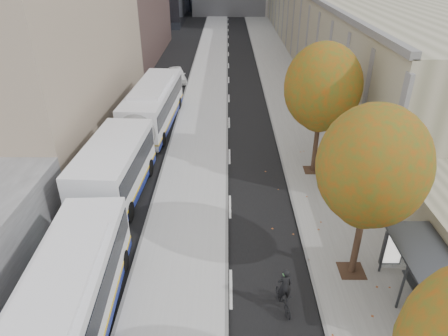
{
  "coord_description": "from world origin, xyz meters",
  "views": [
    {
      "loc": [
        -1.84,
        -0.07,
        12.35
      ],
      "look_at": [
        -1.97,
        17.84,
        2.5
      ],
      "focal_mm": 32.0,
      "sensor_mm": 36.0,
      "label": 1
    }
  ],
  "objects_px": {
    "bus_shelter": "(433,267)",
    "cyclist": "(284,294)",
    "bus_far": "(140,127)",
    "distant_car": "(177,75)"
  },
  "relations": [
    {
      "from": "cyclist",
      "to": "bus_shelter",
      "type": "bearing_deg",
      "value": -14.92
    },
    {
      "from": "bus_far",
      "to": "cyclist",
      "type": "distance_m",
      "value": 16.17
    },
    {
      "from": "bus_far",
      "to": "cyclist",
      "type": "xyz_separation_m",
      "value": [
        8.08,
        -13.97,
        -1.01
      ]
    },
    {
      "from": "bus_shelter",
      "to": "cyclist",
      "type": "xyz_separation_m",
      "value": [
        -5.32,
        0.05,
        -1.45
      ]
    },
    {
      "from": "bus_shelter",
      "to": "cyclist",
      "type": "relative_size",
      "value": 2.22
    },
    {
      "from": "bus_shelter",
      "to": "cyclist",
      "type": "distance_m",
      "value": 5.52
    },
    {
      "from": "bus_far",
      "to": "cyclist",
      "type": "bearing_deg",
      "value": -57.05
    },
    {
      "from": "bus_far",
      "to": "bus_shelter",
      "type": "bearing_deg",
      "value": -43.39
    },
    {
      "from": "bus_far",
      "to": "distant_car",
      "type": "xyz_separation_m",
      "value": [
        0.58,
        16.41,
        -1.01
      ]
    },
    {
      "from": "cyclist",
      "to": "distant_car",
      "type": "relative_size",
      "value": 0.46
    }
  ]
}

